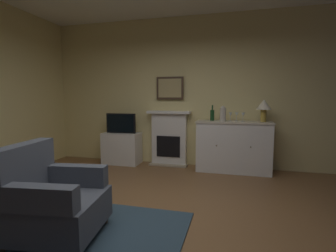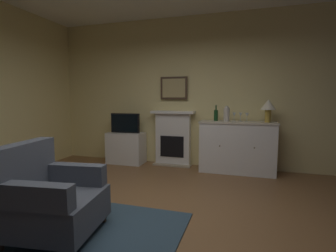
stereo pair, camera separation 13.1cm
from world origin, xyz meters
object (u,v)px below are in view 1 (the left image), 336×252
at_px(wine_glass_left, 230,115).
at_px(wine_glass_right, 243,115).
at_px(framed_picture, 170,88).
at_px(fireplace_unit, 169,138).
at_px(table_lamp, 264,106).
at_px(wine_glass_center, 237,115).
at_px(wine_bottle, 212,115).
at_px(vase_decorative, 223,114).
at_px(armchair, 51,200).
at_px(tv_cabinet, 122,148).
at_px(sideboard_cabinet, 233,146).
at_px(tv_set, 121,123).

xyz_separation_m(wine_glass_left, wine_glass_right, (0.22, -0.03, 0.00)).
bearing_deg(framed_picture, fireplace_unit, -90.00).
xyz_separation_m(table_lamp, wine_glass_center, (-0.46, 0.01, -0.16)).
height_order(framed_picture, wine_glass_right, framed_picture).
bearing_deg(wine_glass_right, wine_bottle, 170.75).
relative_size(wine_glass_center, vase_decorative, 0.59).
relative_size(framed_picture, armchair, 0.60).
bearing_deg(table_lamp, framed_picture, 172.80).
height_order(wine_glass_right, tv_cabinet, wine_glass_right).
distance_m(fireplace_unit, wine_bottle, 1.00).
xyz_separation_m(framed_picture, sideboard_cabinet, (1.26, -0.22, -1.09)).
height_order(sideboard_cabinet, armchair, sideboard_cabinet).
distance_m(sideboard_cabinet, wine_glass_center, 0.59).
bearing_deg(armchair, wine_glass_left, 59.62).
relative_size(wine_glass_left, wine_glass_center, 1.00).
bearing_deg(sideboard_cabinet, vase_decorative, -165.84).
relative_size(fireplace_unit, armchair, 1.20).
relative_size(wine_bottle, wine_glass_center, 1.76).
relative_size(wine_bottle, wine_glass_left, 1.76).
bearing_deg(table_lamp, wine_bottle, 177.42).
xyz_separation_m(framed_picture, wine_glass_right, (1.41, -0.27, -0.50)).
distance_m(sideboard_cabinet, table_lamp, 0.90).
xyz_separation_m(wine_bottle, wine_glass_right, (0.55, -0.09, 0.01)).
relative_size(wine_bottle, vase_decorative, 1.03).
height_order(table_lamp, wine_glass_left, table_lamp).
distance_m(vase_decorative, armchair, 3.17).
bearing_deg(wine_glass_left, tv_cabinet, 179.18).
distance_m(framed_picture, armchair, 3.24).
bearing_deg(wine_bottle, wine_glass_center, -4.16).
bearing_deg(wine_glass_right, armchair, -124.00).
distance_m(framed_picture, wine_glass_right, 1.52).
bearing_deg(framed_picture, armchair, -97.96).
distance_m(wine_glass_right, vase_decorative, 0.35).
height_order(sideboard_cabinet, vase_decorative, vase_decorative).
distance_m(tv_cabinet, tv_set, 0.52).
distance_m(wine_bottle, tv_cabinet, 1.98).
distance_m(wine_bottle, wine_glass_right, 0.56).
bearing_deg(wine_glass_right, sideboard_cabinet, 162.30).
height_order(wine_bottle, vase_decorative, wine_bottle).
relative_size(framed_picture, sideboard_cabinet, 0.41).
xyz_separation_m(tv_cabinet, armchair, (0.56, -2.78, 0.06)).
relative_size(fireplace_unit, wine_glass_center, 6.67).
bearing_deg(vase_decorative, table_lamp, 4.09).
height_order(framed_picture, wine_bottle, framed_picture).
relative_size(vase_decorative, armchair, 0.31).
bearing_deg(fireplace_unit, table_lamp, -5.74).
xyz_separation_m(sideboard_cabinet, vase_decorative, (-0.20, -0.05, 0.61)).
height_order(table_lamp, armchair, table_lamp).
height_order(wine_glass_center, vase_decorative, vase_decorative).
bearing_deg(wine_glass_left, table_lamp, 1.62).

